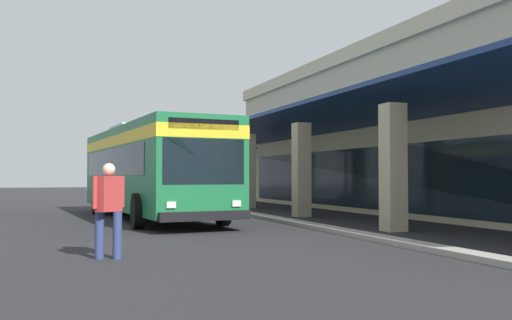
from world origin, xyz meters
name	(u,v)px	position (x,y,z in m)	size (l,w,h in m)	color
ground	(350,213)	(0.00, 8.00, 0.00)	(120.00, 120.00, 0.00)	#262628
curb_strip	(260,216)	(1.31, 3.63, 0.06)	(35.10, 0.50, 0.12)	#9E998E
plaza_building	(477,129)	(1.31, 13.25, 3.42)	(29.55, 13.69, 6.82)	#C6B793
transit_bus	(149,165)	(0.41, -0.16, 1.85)	(11.39, 3.55, 3.34)	#196638
pedestrian	(109,205)	(9.77, -2.43, 0.96)	(0.50, 0.59, 1.70)	navy
potted_palm	(242,188)	(-5.67, 5.32, 0.92)	(1.84, 1.72, 2.91)	brown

